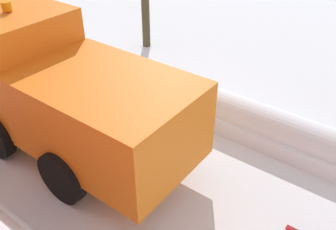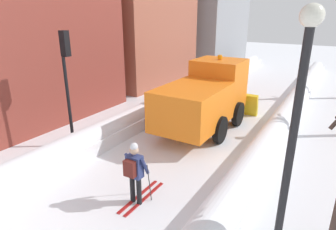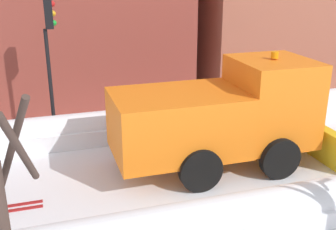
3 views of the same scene
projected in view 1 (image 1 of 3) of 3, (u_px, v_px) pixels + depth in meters
The scene contains 3 objects.
ground_plane at pixel (64, 137), 8.64m from camera, with size 80.00×80.00×0.00m, color white.
snowbank_right at pixel (140, 80), 10.34m from camera, with size 1.10×36.00×0.90m.
plow_truck at pixel (63, 92), 7.52m from camera, with size 3.20×5.98×3.12m.
Camera 1 is at (-3.97, 3.90, 5.32)m, focal length 38.30 mm.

